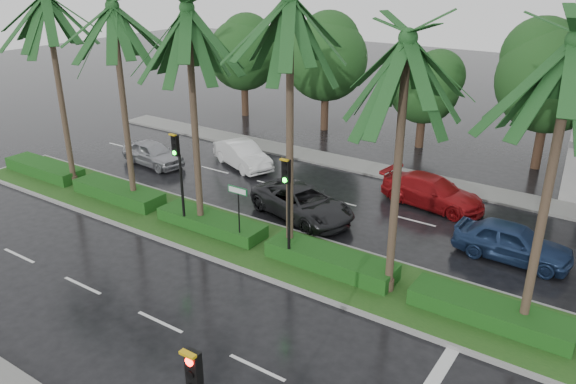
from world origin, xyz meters
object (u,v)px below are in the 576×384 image
Objects in this scene: street_sign at (238,201)px; car_white at (243,155)px; car_silver at (153,153)px; car_red at (433,192)px; signal_median_left at (179,168)px; car_blue at (513,242)px; car_darkgrey at (302,202)px.

street_sign is 9.96m from car_white.
car_silver is (-10.50, 5.19, -1.42)m from street_sign.
car_red is (11.00, 0.76, 0.01)m from car_white.
signal_median_left is 1.06× the size of car_silver.
car_red is 5.55m from car_blue.
car_blue is (9.50, 5.33, -1.36)m from street_sign.
car_darkgrey reaches higher than car_red.
car_red is (8.00, 8.76, -2.26)m from signal_median_left.
car_darkgrey is (6.50, -3.81, 0.01)m from car_white.
car_white is at bearing -54.94° from car_silver.
car_blue reaches higher than car_silver.
street_sign reaches higher than car_red.
street_sign reaches higher than car_blue.
car_white is 0.98× the size of car_blue.
car_white is 0.87× the size of car_red.
car_red is at bearing -72.93° from car_silver.
car_white is at bearing 127.49° from street_sign.
car_silver is at bearing 153.69° from street_sign.
car_silver is at bearing 99.80° from car_darkgrey.
signal_median_left is at bearing 156.08° from car_darkgrey.
car_red is at bearing -63.95° from car_white.
car_darkgrey reaches higher than car_silver.
street_sign is 0.63× the size of car_silver.
car_white is (-6.00, 7.82, -1.40)m from street_sign.
car_white is at bearing 81.88° from car_blue.
car_red is at bearing 59.77° from street_sign.
car_darkgrey is at bearing -91.39° from car_silver.
signal_median_left is 5.91m from car_darkgrey.
car_silver is 0.82× the size of car_red.
street_sign is at bearing 157.62° from car_red.
car_red is (4.50, 4.57, -0.00)m from car_darkgrey.
signal_median_left is 9.51m from car_silver.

